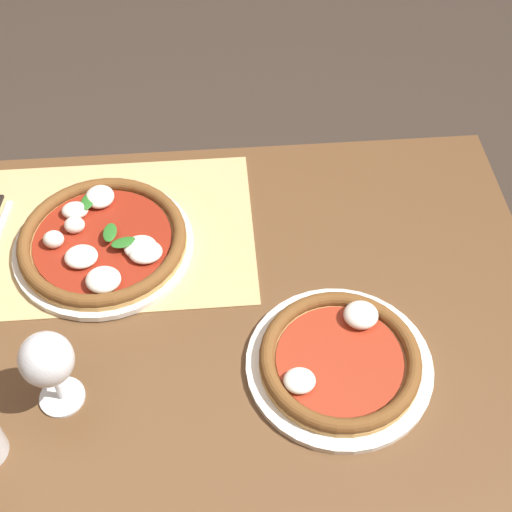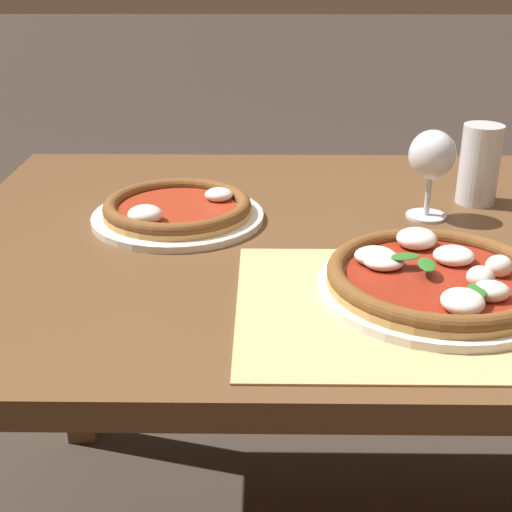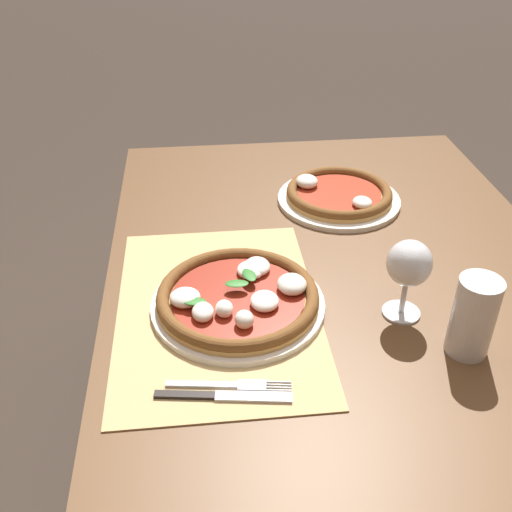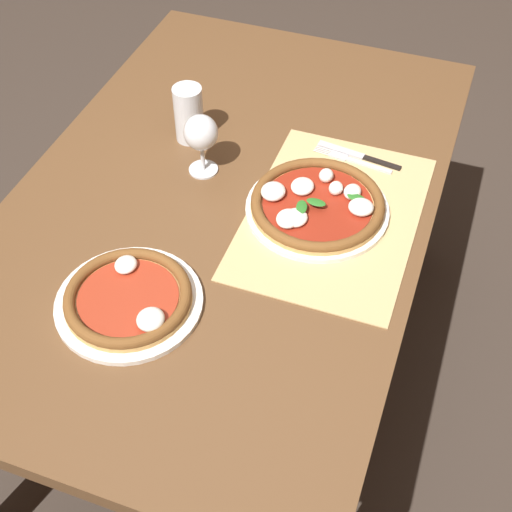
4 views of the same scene
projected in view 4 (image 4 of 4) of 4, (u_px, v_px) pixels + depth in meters
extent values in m
plane|color=#382D26|center=(232.00, 373.00, 2.19)|extent=(24.00, 24.00, 0.00)
cube|color=brown|center=(225.00, 201.00, 1.66)|extent=(1.49, 0.95, 0.04)
cube|color=brown|center=(427.00, 179.00, 2.28)|extent=(0.07, 0.07, 0.70)
cube|color=brown|center=(190.00, 126.00, 2.47)|extent=(0.07, 0.07, 0.70)
cube|color=tan|center=(333.00, 216.00, 1.60)|extent=(0.54, 0.37, 0.00)
cylinder|color=silver|center=(317.00, 209.00, 1.60)|extent=(0.32, 0.32, 0.01)
cylinder|color=tan|center=(317.00, 206.00, 1.60)|extent=(0.30, 0.30, 0.01)
torus|color=brown|center=(318.00, 203.00, 1.59)|extent=(0.30, 0.30, 0.02)
cylinder|color=maroon|center=(318.00, 204.00, 1.59)|extent=(0.25, 0.25, 0.00)
ellipsoid|color=white|center=(273.00, 191.00, 1.60)|extent=(0.06, 0.06, 0.03)
ellipsoid|color=white|center=(336.00, 188.00, 1.61)|extent=(0.04, 0.03, 0.03)
ellipsoid|color=white|center=(352.00, 192.00, 1.60)|extent=(0.05, 0.04, 0.03)
ellipsoid|color=white|center=(361.00, 207.00, 1.56)|extent=(0.05, 0.06, 0.03)
ellipsoid|color=white|center=(302.00, 186.00, 1.61)|extent=(0.06, 0.05, 0.03)
ellipsoid|color=white|center=(288.00, 219.00, 1.54)|extent=(0.06, 0.05, 0.02)
ellipsoid|color=white|center=(326.00, 175.00, 1.63)|extent=(0.04, 0.03, 0.03)
ellipsoid|color=white|center=(295.00, 218.00, 1.55)|extent=(0.06, 0.05, 0.02)
ellipsoid|color=#286B23|center=(302.00, 207.00, 1.56)|extent=(0.05, 0.03, 0.00)
ellipsoid|color=#286B23|center=(356.00, 197.00, 1.58)|extent=(0.03, 0.05, 0.00)
ellipsoid|color=#286B23|center=(316.00, 203.00, 1.56)|extent=(0.03, 0.05, 0.00)
cylinder|color=silver|center=(129.00, 303.00, 1.42)|extent=(0.30, 0.30, 0.01)
cylinder|color=tan|center=(128.00, 299.00, 1.41)|extent=(0.25, 0.25, 0.01)
torus|color=brown|center=(128.00, 296.00, 1.41)|extent=(0.25, 0.25, 0.02)
cylinder|color=maroon|center=(128.00, 297.00, 1.41)|extent=(0.20, 0.20, 0.00)
ellipsoid|color=white|center=(151.00, 319.00, 1.36)|extent=(0.06, 0.05, 0.03)
ellipsoid|color=white|center=(126.00, 265.00, 1.46)|extent=(0.05, 0.05, 0.02)
cylinder|color=silver|center=(203.00, 170.00, 1.71)|extent=(0.07, 0.07, 0.00)
cylinder|color=silver|center=(203.00, 158.00, 1.68)|extent=(0.01, 0.01, 0.06)
ellipsoid|color=silver|center=(201.00, 133.00, 1.63)|extent=(0.08, 0.08, 0.08)
ellipsoid|color=#AD5B14|center=(201.00, 136.00, 1.63)|extent=(0.07, 0.07, 0.05)
cylinder|color=silver|center=(189.00, 114.00, 1.74)|extent=(0.07, 0.07, 0.15)
cylinder|color=black|center=(189.00, 119.00, 1.75)|extent=(0.07, 0.07, 0.12)
cylinder|color=silver|center=(187.00, 96.00, 1.70)|extent=(0.07, 0.07, 0.02)
cube|color=#B7B7BC|center=(369.00, 165.00, 1.71)|extent=(0.03, 0.12, 0.00)
cube|color=#B7B7BC|center=(338.00, 156.00, 1.74)|extent=(0.03, 0.05, 0.00)
cylinder|color=#B7B7BC|center=(324.00, 149.00, 1.76)|extent=(0.01, 0.04, 0.00)
cylinder|color=#B7B7BC|center=(323.00, 150.00, 1.75)|extent=(0.01, 0.04, 0.00)
cylinder|color=#B7B7BC|center=(322.00, 151.00, 1.75)|extent=(0.01, 0.04, 0.00)
cylinder|color=#B7B7BC|center=(321.00, 153.00, 1.75)|extent=(0.01, 0.04, 0.00)
cube|color=black|center=(382.00, 163.00, 1.72)|extent=(0.03, 0.10, 0.01)
cube|color=#B7B7BC|center=(341.00, 150.00, 1.75)|extent=(0.04, 0.12, 0.00)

